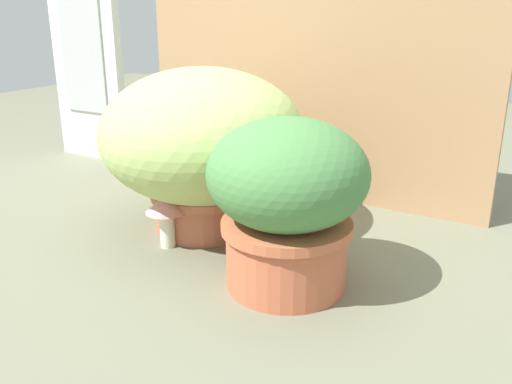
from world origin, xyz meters
The scene contains 7 objects.
ground_plane centered at (0.00, 0.00, 0.00)m, with size 6.00×6.00×0.00m, color #6D6E58.
cardboard_backdrop centered at (0.01, 0.60, 0.48)m, with size 1.26×0.03×0.96m, color tan.
window_panel_white centered at (-1.01, 0.58, 0.45)m, with size 0.37×0.05×0.90m.
grass_planter centered at (-0.11, 0.15, 0.27)m, with size 0.59×0.59×0.48m.
leafy_planter centered at (0.27, -0.04, 0.22)m, with size 0.37×0.37×0.41m.
cat centered at (0.22, 0.09, 0.12)m, with size 0.37×0.22×0.32m.
mushroom_ornament_pink centered at (-0.12, -0.01, 0.11)m, with size 0.12×0.12×0.15m.
Camera 1 is at (0.81, -1.11, 0.65)m, focal length 38.60 mm.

